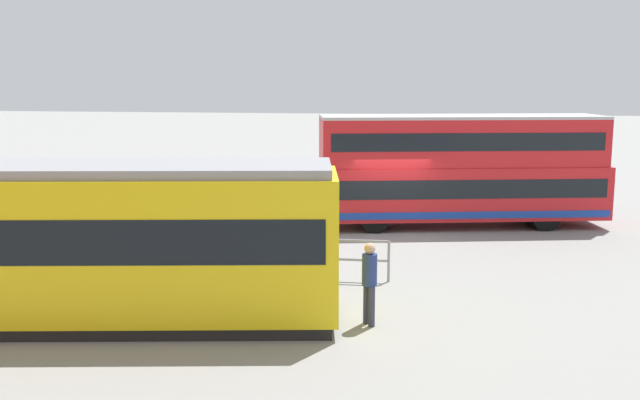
# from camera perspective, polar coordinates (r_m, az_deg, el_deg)

# --- Properties ---
(ground_plane) EXTENTS (160.00, 160.00, 0.00)m
(ground_plane) POSITION_cam_1_polar(r_m,az_deg,el_deg) (24.73, 5.66, -2.53)
(ground_plane) COLOR gray
(double_decker_bus) EXTENTS (10.33, 4.57, 3.88)m
(double_decker_bus) POSITION_cam_1_polar(r_m,az_deg,el_deg) (25.89, 10.88, 2.33)
(double_decker_bus) COLOR red
(double_decker_bus) RESTS_ON ground
(tram_yellow) EXTENTS (13.15, 4.70, 3.41)m
(tram_yellow) POSITION_cam_1_polar(r_m,az_deg,el_deg) (16.48, -21.75, -3.03)
(tram_yellow) COLOR yellow
(tram_yellow) RESTS_ON ground
(pedestrian_near_railing) EXTENTS (0.42, 0.42, 1.75)m
(pedestrian_near_railing) POSITION_cam_1_polar(r_m,az_deg,el_deg) (18.54, -4.54, -3.42)
(pedestrian_near_railing) COLOR #4C3F2D
(pedestrian_near_railing) RESTS_ON ground
(pedestrian_crossing) EXTENTS (0.44, 0.44, 1.78)m
(pedestrian_crossing) POSITION_cam_1_polar(r_m,az_deg,el_deg) (15.35, 3.90, -6.10)
(pedestrian_crossing) COLOR #33384C
(pedestrian_crossing) RESTS_ON ground
(pedestrian_railing) EXTENTS (7.19, 0.17, 1.08)m
(pedestrian_railing) POSITION_cam_1_polar(r_m,az_deg,el_deg) (19.14, -5.31, -3.86)
(pedestrian_railing) COLOR gray
(pedestrian_railing) RESTS_ON ground
(info_sign) EXTENTS (0.99, 0.29, 2.36)m
(info_sign) POSITION_cam_1_polar(r_m,az_deg,el_deg) (20.98, -14.49, -0.50)
(info_sign) COLOR slate
(info_sign) RESTS_ON ground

